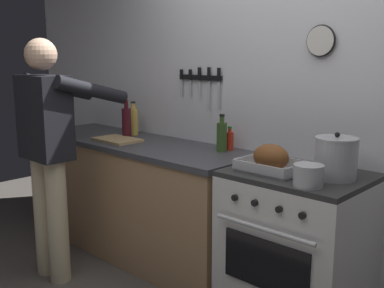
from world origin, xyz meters
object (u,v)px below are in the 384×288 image
(cutting_board, at_px, (117,140))
(bottle_cooking_oil, at_px, (134,121))
(bottle_wine_red, at_px, (127,122))
(person_cook, at_px, (49,145))
(roasting_pan, at_px, (271,160))
(stove, at_px, (296,247))
(stock_pot, at_px, (336,158))
(saucepan, at_px, (308,176))
(bottle_olive_oil, at_px, (222,136))
(bottle_hot_sauce, at_px, (230,140))

(cutting_board, xyz_separation_m, bottle_cooking_oil, (-0.12, 0.26, 0.11))
(bottle_wine_red, bearing_deg, person_cook, -85.60)
(person_cook, height_order, roasting_pan, person_cook)
(stove, xyz_separation_m, stock_pot, (0.20, 0.02, 0.56))
(saucepan, bearing_deg, bottle_cooking_oil, 168.35)
(person_cook, relative_size, bottle_olive_oil, 6.47)
(stove, distance_m, roasting_pan, 0.54)
(person_cook, bearing_deg, stock_pot, -67.12)
(person_cook, relative_size, saucepan, 10.94)
(roasting_pan, xyz_separation_m, cutting_board, (-1.40, -0.01, -0.06))
(stove, relative_size, bottle_olive_oil, 3.51)
(stove, bearing_deg, bottle_wine_red, 178.74)
(bottle_olive_oil, bearing_deg, bottle_wine_red, -172.79)
(bottle_hot_sauce, bearing_deg, roasting_pan, -29.99)
(cutting_board, height_order, bottle_cooking_oil, bottle_cooking_oil)
(roasting_pan, distance_m, stock_pot, 0.36)
(stove, relative_size, roasting_pan, 2.56)
(person_cook, distance_m, roasting_pan, 1.51)
(bottle_cooking_oil, bearing_deg, stove, -5.42)
(cutting_board, relative_size, bottle_cooking_oil, 1.30)
(stove, distance_m, bottle_cooking_oil, 1.74)
(stove, relative_size, stock_pot, 3.57)
(roasting_pan, relative_size, stock_pot, 1.40)
(roasting_pan, xyz_separation_m, bottle_cooking_oil, (-1.51, 0.25, 0.05))
(roasting_pan, distance_m, bottle_olive_oil, 0.61)
(stove, height_order, roasting_pan, roasting_pan)
(stove, xyz_separation_m, bottle_cooking_oil, (-1.64, 0.16, 0.57))
(person_cook, relative_size, bottle_wine_red, 5.50)
(stove, bearing_deg, bottle_cooking_oil, 174.58)
(roasting_pan, height_order, cutting_board, roasting_pan)
(person_cook, bearing_deg, stove, -65.09)
(saucepan, bearing_deg, bottle_olive_oil, 157.15)
(stock_pot, relative_size, bottle_cooking_oil, 0.91)
(bottle_hot_sauce, distance_m, bottle_olive_oil, 0.09)
(stove, height_order, stock_pot, stock_pot)
(roasting_pan, distance_m, bottle_cooking_oil, 1.53)
(saucepan, bearing_deg, bottle_wine_red, 171.78)
(roasting_pan, xyz_separation_m, bottle_wine_red, (-1.45, 0.13, 0.06))
(stock_pot, relative_size, bottle_olive_oil, 0.98)
(bottle_wine_red, height_order, bottle_olive_oil, bottle_wine_red)
(bottle_wine_red, bearing_deg, stock_pot, -0.52)
(bottle_wine_red, distance_m, bottle_olive_oil, 0.90)
(roasting_pan, height_order, bottle_cooking_oil, bottle_cooking_oil)
(saucepan, bearing_deg, stock_pot, 83.53)
(stove, bearing_deg, cutting_board, -176.00)
(person_cook, xyz_separation_m, saucepan, (1.70, 0.46, 0.00))
(saucepan, relative_size, bottle_wine_red, 0.50)
(person_cook, xyz_separation_m, bottle_wine_red, (-0.05, 0.71, 0.07))
(stock_pot, height_order, bottle_cooking_oil, bottle_cooking_oil)
(cutting_board, distance_m, bottle_olive_oil, 0.88)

